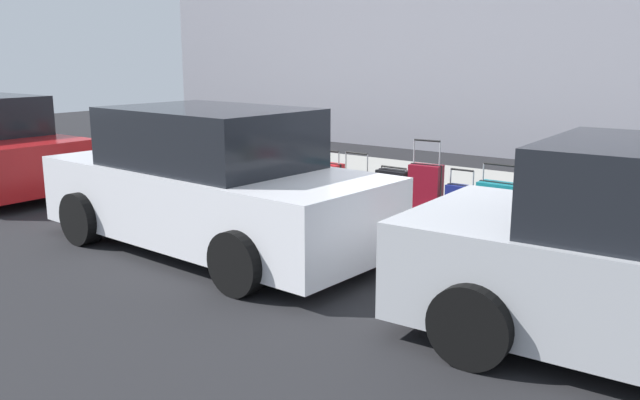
% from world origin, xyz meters
% --- Properties ---
extents(ground_plane, '(40.00, 40.00, 0.00)m').
position_xyz_m(ground_plane, '(0.00, 0.00, 0.00)').
color(ground_plane, black).
extents(sidewalk_curb, '(18.00, 5.00, 0.14)m').
position_xyz_m(sidewalk_curb, '(0.00, -2.50, 0.07)').
color(sidewalk_curb, '#9E9B93').
rests_on(sidewalk_curb, ground_plane).
extents(suitcase_olive_1, '(0.37, 0.24, 0.92)m').
position_xyz_m(suitcase_olive_1, '(-2.52, -0.76, 0.48)').
color(suitcase_olive_1, '#59601E').
rests_on(suitcase_olive_1, sidewalk_curb).
extents(suitcase_red_2, '(0.36, 0.20, 0.91)m').
position_xyz_m(suitcase_red_2, '(-2.07, -0.72, 0.49)').
color(suitcase_red_2, red).
rests_on(suitcase_red_2, sidewalk_curb).
extents(suitcase_silver_3, '(0.44, 0.20, 0.77)m').
position_xyz_m(suitcase_silver_3, '(-1.59, -0.72, 0.49)').
color(suitcase_silver_3, '#9EA0A8').
rests_on(suitcase_silver_3, sidewalk_curb).
extents(suitcase_teal_4, '(0.49, 0.26, 0.86)m').
position_xyz_m(suitcase_teal_4, '(-1.03, -0.73, 0.46)').
color(suitcase_teal_4, '#0F606B').
rests_on(suitcase_teal_4, sidewalk_curb).
extents(suitcase_navy_5, '(0.37, 0.19, 0.74)m').
position_xyz_m(suitcase_navy_5, '(-0.52, -0.80, 0.41)').
color(suitcase_navy_5, navy).
rests_on(suitcase_navy_5, sidewalk_curb).
extents(suitcase_maroon_6, '(0.43, 0.26, 1.07)m').
position_xyz_m(suitcase_maroon_6, '(-0.04, -0.77, 0.51)').
color(suitcase_maroon_6, maroon).
rests_on(suitcase_maroon_6, sidewalk_curb).
extents(suitcase_black_7, '(0.45, 0.24, 0.66)m').
position_xyz_m(suitcase_black_7, '(0.49, -0.84, 0.44)').
color(suitcase_black_7, black).
rests_on(suitcase_black_7, sidewalk_curb).
extents(suitcase_olive_8, '(0.44, 0.28, 0.82)m').
position_xyz_m(suitcase_olive_8, '(1.02, -0.74, 0.41)').
color(suitcase_olive_8, '#59601E').
rests_on(suitcase_olive_8, sidewalk_curb).
extents(suitcase_red_9, '(0.38, 0.23, 0.80)m').
position_xyz_m(suitcase_red_9, '(1.51, -0.80, 0.44)').
color(suitcase_red_9, red).
rests_on(suitcase_red_9, sidewalk_curb).
extents(suitcase_silver_10, '(0.42, 0.25, 0.77)m').
position_xyz_m(suitcase_silver_10, '(1.99, -0.86, 0.41)').
color(suitcase_silver_10, '#9EA0A8').
rests_on(suitcase_silver_10, sidewalk_curb).
extents(suitcase_teal_11, '(0.49, 0.21, 0.93)m').
position_xyz_m(suitcase_teal_11, '(2.53, -0.78, 0.49)').
color(suitcase_teal_11, '#0F606B').
rests_on(suitcase_teal_11, sidewalk_curb).
extents(fire_hydrant, '(0.39, 0.21, 0.78)m').
position_xyz_m(fire_hydrant, '(3.47, -0.79, 0.55)').
color(fire_hydrant, red).
rests_on(fire_hydrant, sidewalk_curb).
extents(bollard_post, '(0.11, 0.11, 0.70)m').
position_xyz_m(bollard_post, '(4.07, -0.64, 0.49)').
color(bollard_post, brown).
rests_on(bollard_post, sidewalk_curb).
extents(parked_car_white_1, '(4.49, 2.13, 1.67)m').
position_xyz_m(parked_car_white_1, '(1.60, 1.43, 0.78)').
color(parked_car_white_1, silver).
rests_on(parked_car_white_1, ground_plane).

